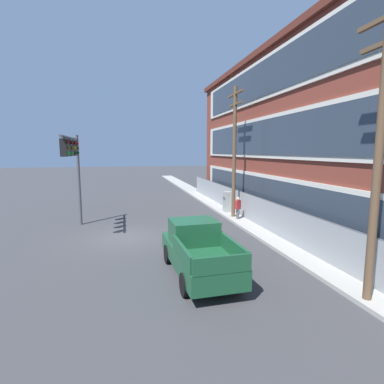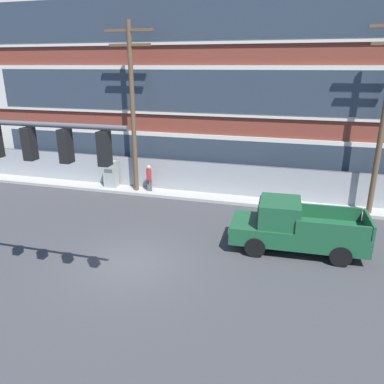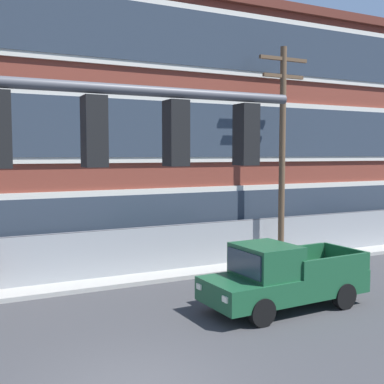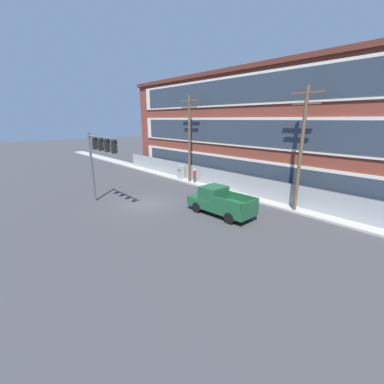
# 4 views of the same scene
# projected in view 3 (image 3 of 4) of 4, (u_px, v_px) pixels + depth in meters

# --- Properties ---
(sidewalk_building_side) EXTENTS (80.00, 1.85, 0.16)m
(sidewalk_building_side) POSITION_uv_depth(u_px,v_px,m) (54.00, 287.00, 16.83)
(sidewalk_building_side) COLOR #9E9B93
(sidewalk_building_side) RESTS_ON ground
(brick_mill_building) EXTENTS (45.14, 10.32, 11.47)m
(brick_mill_building) POSITION_uv_depth(u_px,v_px,m) (176.00, 134.00, 24.79)
(brick_mill_building) COLOR brown
(brick_mill_building) RESTS_ON ground
(chain_link_fence) EXTENTS (34.62, 0.06, 1.94)m
(chain_link_fence) POSITION_uv_depth(u_px,v_px,m) (66.00, 259.00, 17.20)
(chain_link_fence) COLOR gray
(chain_link_fence) RESTS_ON ground
(traffic_signal_mast) EXTENTS (5.34, 0.43, 5.87)m
(traffic_signal_mast) POSITION_uv_depth(u_px,v_px,m) (59.00, 183.00, 5.94)
(traffic_signal_mast) COLOR #4C4C51
(traffic_signal_mast) RESTS_ON ground
(pickup_truck_dark_green) EXTENTS (5.33, 2.27, 2.04)m
(pickup_truck_dark_green) POSITION_uv_depth(u_px,v_px,m) (282.00, 278.00, 14.65)
(pickup_truck_dark_green) COLOR #194C2D
(pickup_truck_dark_green) RESTS_ON ground
(utility_pole_midblock) EXTENTS (2.34, 0.26, 9.14)m
(utility_pole_midblock) POSITION_uv_depth(u_px,v_px,m) (282.00, 147.00, 20.09)
(utility_pole_midblock) COLOR brown
(utility_pole_midblock) RESTS_ON ground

